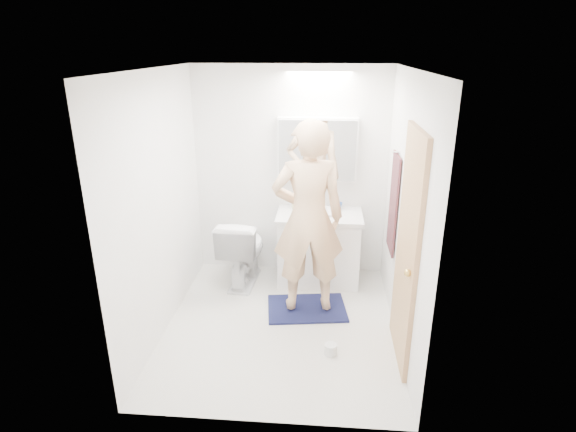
# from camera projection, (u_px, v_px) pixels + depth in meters

# --- Properties ---
(floor) EXTENTS (2.50, 2.50, 0.00)m
(floor) POSITION_uv_depth(u_px,v_px,m) (281.00, 325.00, 4.51)
(floor) COLOR silver
(floor) RESTS_ON ground
(ceiling) EXTENTS (2.50, 2.50, 0.00)m
(ceiling) POSITION_uv_depth(u_px,v_px,m) (279.00, 69.00, 3.67)
(ceiling) COLOR white
(ceiling) RESTS_ON floor
(wall_back) EXTENTS (2.50, 0.00, 2.50)m
(wall_back) POSITION_uv_depth(u_px,v_px,m) (291.00, 173.00, 5.26)
(wall_back) COLOR white
(wall_back) RESTS_ON floor
(wall_front) EXTENTS (2.50, 0.00, 2.50)m
(wall_front) POSITION_uv_depth(u_px,v_px,m) (261.00, 275.00, 2.93)
(wall_front) COLOR white
(wall_front) RESTS_ON floor
(wall_left) EXTENTS (0.00, 2.50, 2.50)m
(wall_left) POSITION_uv_depth(u_px,v_px,m) (160.00, 207.00, 4.18)
(wall_left) COLOR white
(wall_left) RESTS_ON floor
(wall_right) EXTENTS (0.00, 2.50, 2.50)m
(wall_right) POSITION_uv_depth(u_px,v_px,m) (405.00, 213.00, 4.01)
(wall_right) COLOR white
(wall_right) RESTS_ON floor
(vanity_cabinet) EXTENTS (0.90, 0.55, 0.78)m
(vanity_cabinet) POSITION_uv_depth(u_px,v_px,m) (319.00, 249.00, 5.25)
(vanity_cabinet) COLOR white
(vanity_cabinet) RESTS_ON floor
(countertop) EXTENTS (0.95, 0.58, 0.04)m
(countertop) POSITION_uv_depth(u_px,v_px,m) (320.00, 215.00, 5.11)
(countertop) COLOR white
(countertop) RESTS_ON vanity_cabinet
(sink_basin) EXTENTS (0.36, 0.36, 0.03)m
(sink_basin) POSITION_uv_depth(u_px,v_px,m) (320.00, 212.00, 5.12)
(sink_basin) COLOR white
(sink_basin) RESTS_ON countertop
(faucet) EXTENTS (0.02, 0.02, 0.16)m
(faucet) POSITION_uv_depth(u_px,v_px,m) (320.00, 201.00, 5.28)
(faucet) COLOR silver
(faucet) RESTS_ON countertop
(medicine_cabinet) EXTENTS (0.88, 0.14, 0.70)m
(medicine_cabinet) POSITION_uv_depth(u_px,v_px,m) (317.00, 149.00, 5.06)
(medicine_cabinet) COLOR white
(medicine_cabinet) RESTS_ON wall_back
(mirror_panel) EXTENTS (0.84, 0.01, 0.66)m
(mirror_panel) POSITION_uv_depth(u_px,v_px,m) (317.00, 151.00, 4.99)
(mirror_panel) COLOR silver
(mirror_panel) RESTS_ON medicine_cabinet
(toilet) EXTENTS (0.51, 0.82, 0.80)m
(toilet) POSITION_uv_depth(u_px,v_px,m) (243.00, 250.00, 5.20)
(toilet) COLOR white
(toilet) RESTS_ON floor
(bath_rug) EXTENTS (0.87, 0.65, 0.02)m
(bath_rug) POSITION_uv_depth(u_px,v_px,m) (307.00, 308.00, 4.77)
(bath_rug) COLOR #151D42
(bath_rug) RESTS_ON floor
(person) EXTENTS (0.76, 0.55, 1.93)m
(person) POSITION_uv_depth(u_px,v_px,m) (308.00, 218.00, 4.42)
(person) COLOR #E2B588
(person) RESTS_ON bath_rug
(door) EXTENTS (0.04, 0.80, 2.00)m
(door) POSITION_uv_depth(u_px,v_px,m) (407.00, 251.00, 3.75)
(door) COLOR tan
(door) RESTS_ON wall_right
(door_knob) EXTENTS (0.06, 0.06, 0.06)m
(door_knob) POSITION_uv_depth(u_px,v_px,m) (408.00, 273.00, 3.49)
(door_knob) COLOR gold
(door_knob) RESTS_ON door
(towel) EXTENTS (0.02, 0.42, 1.00)m
(towel) POSITION_uv_depth(u_px,v_px,m) (393.00, 204.00, 4.56)
(towel) COLOR #12203B
(towel) RESTS_ON wall_right
(towel_hook) EXTENTS (0.07, 0.02, 0.02)m
(towel_hook) POSITION_uv_depth(u_px,v_px,m) (396.00, 152.00, 4.38)
(towel_hook) COLOR silver
(towel_hook) RESTS_ON wall_right
(soap_bottle_a) EXTENTS (0.12, 0.12, 0.22)m
(soap_bottle_a) POSITION_uv_depth(u_px,v_px,m) (295.00, 199.00, 5.22)
(soap_bottle_a) COLOR #C7BE81
(soap_bottle_a) RESTS_ON countertop
(soap_bottle_b) EXTENTS (0.08, 0.08, 0.16)m
(soap_bottle_b) POSITION_uv_depth(u_px,v_px,m) (309.00, 202.00, 5.25)
(soap_bottle_b) COLOR #618ED1
(soap_bottle_b) RESTS_ON countertop
(toothbrush_cup) EXTENTS (0.11, 0.11, 0.08)m
(toothbrush_cup) POSITION_uv_depth(u_px,v_px,m) (338.00, 206.00, 5.22)
(toothbrush_cup) COLOR #3962AD
(toothbrush_cup) RESTS_ON countertop
(toilet_paper_roll) EXTENTS (0.11, 0.11, 0.10)m
(toilet_paper_roll) POSITION_uv_depth(u_px,v_px,m) (331.00, 349.00, 4.06)
(toilet_paper_roll) COLOR silver
(toilet_paper_roll) RESTS_ON floor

